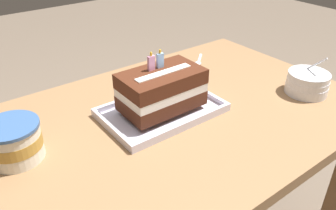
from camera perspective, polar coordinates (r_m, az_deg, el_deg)
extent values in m
cube|color=olive|center=(1.00, 1.05, -2.47)|extent=(1.16, 0.75, 0.04)
cube|color=olive|center=(1.68, 8.29, -1.63)|extent=(0.06, 0.06, 0.65)
cube|color=silver|center=(0.99, -1.06, -1.18)|extent=(0.34, 0.22, 0.01)
cube|color=silver|center=(0.92, 2.81, -3.31)|extent=(0.34, 0.01, 0.02)
cube|color=silver|center=(1.06, -4.41, 1.76)|extent=(0.34, 0.01, 0.02)
cube|color=silver|center=(0.92, -9.46, -3.83)|extent=(0.01, 0.20, 0.02)
cube|color=silver|center=(1.08, 6.04, 2.17)|extent=(0.01, 0.20, 0.02)
cube|color=#4A2213|center=(0.97, -1.08, 0.87)|extent=(0.23, 0.14, 0.04)
cube|color=white|center=(0.96, -1.10, 2.63)|extent=(0.23, 0.14, 0.03)
cube|color=#4A2213|center=(0.94, -1.12, 4.45)|extent=(0.23, 0.14, 0.04)
cube|color=white|center=(0.92, -0.76, 5.47)|extent=(0.17, 0.02, 0.00)
cube|color=#E099C6|center=(0.93, -2.83, 7.05)|extent=(0.02, 0.01, 0.04)
ellipsoid|color=yellow|center=(0.92, -2.87, 8.57)|extent=(0.01, 0.01, 0.01)
cube|color=#8CB7EA|center=(0.95, -1.33, 7.50)|extent=(0.02, 0.01, 0.04)
ellipsoid|color=yellow|center=(0.94, -1.35, 9.00)|extent=(0.01, 0.01, 0.01)
cylinder|color=white|center=(1.18, 22.22, 2.62)|extent=(0.13, 0.13, 0.03)
cylinder|color=white|center=(1.18, 22.41, 3.47)|extent=(0.13, 0.13, 0.03)
cylinder|color=white|center=(1.17, 22.60, 4.32)|extent=(0.13, 0.13, 0.03)
cylinder|color=silver|center=(1.17, 23.57, 6.27)|extent=(0.01, 0.07, 0.07)
cylinder|color=silver|center=(0.88, -24.45, -5.81)|extent=(0.13, 0.13, 0.09)
cylinder|color=#B78938|center=(0.88, -24.51, -5.59)|extent=(0.13, 0.13, 0.03)
cylinder|color=#385C93|center=(0.86, -25.12, -3.25)|extent=(0.13, 0.13, 0.01)
ellipsoid|color=silver|center=(1.30, 5.07, 7.02)|extent=(0.04, 0.04, 0.01)
cube|color=silver|center=(1.36, 5.36, 7.86)|extent=(0.07, 0.07, 0.00)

